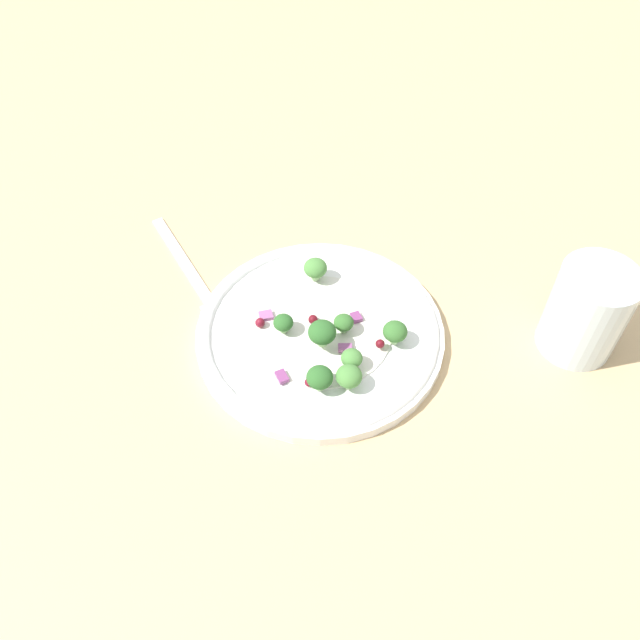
{
  "coord_description": "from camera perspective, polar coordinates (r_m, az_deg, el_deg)",
  "views": [
    {
      "loc": [
        38.45,
        16.7,
        52.17
      ],
      "look_at": [
        0.57,
        0.99,
        2.7
      ],
      "focal_mm": 37.14,
      "sensor_mm": 36.0,
      "label": 1
    }
  ],
  "objects": [
    {
      "name": "broccoli_floret_2",
      "position": [
        0.6,
        -0.02,
        -5.01
      ],
      "size": [
        2.46,
        2.46,
        2.49
      ],
      "color": "#ADD18E",
      "rests_on": "plate"
    },
    {
      "name": "broccoli_floret_3",
      "position": [
        0.62,
        2.75,
        -3.33
      ],
      "size": [
        2.03,
        2.03,
        2.06
      ],
      "color": "#ADD18E",
      "rests_on": "plate"
    },
    {
      "name": "water_glass",
      "position": [
        0.67,
        22.03,
        0.72
      ],
      "size": [
        7.36,
        7.36,
        9.56
      ],
      "primitive_type": "cylinder",
      "color": "silver",
      "rests_on": "ground_plane"
    },
    {
      "name": "cranberry_1",
      "position": [
        0.65,
        -0.9,
        -0.1
      ],
      "size": [
        0.94,
        0.94,
        0.94
      ],
      "primitive_type": "sphere",
      "color": "maroon",
      "rests_on": "plate"
    },
    {
      "name": "onion_bit_0",
      "position": [
        0.66,
        -4.68,
        0.38
      ],
      "size": [
        1.7,
        1.75,
        0.45
      ],
      "primitive_type": "cube",
      "rotation": [
        0.0,
        0.0,
        2.21
      ],
      "color": "#A35B93",
      "rests_on": "plate"
    },
    {
      "name": "ground_plane",
      "position": [
        0.68,
        -0.59,
        -1.41
      ],
      "size": [
        180.0,
        180.0,
        2.0
      ],
      "primitive_type": "cube",
      "color": "tan"
    },
    {
      "name": "broccoli_floret_5",
      "position": [
        0.6,
        2.51,
        -4.9
      ],
      "size": [
        2.44,
        2.44,
        2.47
      ],
      "color": "#ADD18E",
      "rests_on": "plate"
    },
    {
      "name": "dressing_pool",
      "position": [
        0.65,
        0.0,
        -0.78
      ],
      "size": [
        14.27,
        14.27,
        0.2
      ],
      "primitive_type": "cylinder",
      "color": "white",
      "rests_on": "plate"
    },
    {
      "name": "onion_bit_1",
      "position": [
        0.63,
        2.18,
        -2.41
      ],
      "size": [
        1.28,
        1.54,
        0.42
      ],
      "primitive_type": "cube",
      "rotation": [
        0.0,
        0.0,
        0.41
      ],
      "color": "#934C84",
      "rests_on": "plate"
    },
    {
      "name": "broccoli_floret_7",
      "position": [
        0.62,
        0.19,
        -1.1
      ],
      "size": [
        2.69,
        2.69,
        2.72
      ],
      "color": "#9EC684",
      "rests_on": "plate"
    },
    {
      "name": "cranberry_2",
      "position": [
        0.65,
        -5.2,
        -0.23
      ],
      "size": [
        0.96,
        0.96,
        0.96
      ],
      "primitive_type": "sphere",
      "color": "maroon",
      "rests_on": "plate"
    },
    {
      "name": "cranberry_0",
      "position": [
        0.61,
        -0.97,
        -5.39
      ],
      "size": [
        0.79,
        0.79,
        0.79
      ],
      "primitive_type": "sphere",
      "color": "maroon",
      "rests_on": "plate"
    },
    {
      "name": "broccoli_floret_4",
      "position": [
        0.64,
        1.95,
        -0.46
      ],
      "size": [
        1.97,
        1.97,
        1.99
      ],
      "color": "#8EB77A",
      "rests_on": "plate"
    },
    {
      "name": "broccoli_floret_1",
      "position": [
        0.69,
        -0.4,
        4.48
      ],
      "size": [
        2.44,
        2.44,
        2.47
      ],
      "color": "#9EC684",
      "rests_on": "plate"
    },
    {
      "name": "onion_bit_3",
      "position": [
        0.66,
        3.13,
        0.24
      ],
      "size": [
        1.47,
        1.47,
        0.49
      ],
      "primitive_type": "cube",
      "rotation": [
        0.0,
        0.0,
        0.78
      ],
      "color": "#843D75",
      "rests_on": "plate"
    },
    {
      "name": "broccoli_floret_0",
      "position": [
        0.64,
        -3.18,
        -0.25
      ],
      "size": [
        1.97,
        1.97,
        1.99
      ],
      "color": "#8EB77A",
      "rests_on": "plate"
    },
    {
      "name": "broccoli_floret_6",
      "position": [
        0.64,
        6.48,
        -1.02
      ],
      "size": [
        2.38,
        2.38,
        2.41
      ],
      "color": "#9EC684",
      "rests_on": "plate"
    },
    {
      "name": "fork",
      "position": [
        0.73,
        -10.89,
        3.79
      ],
      "size": [
        12.63,
        15.94,
        0.5
      ],
      "color": "silver",
      "rests_on": "ground_plane"
    },
    {
      "name": "cranberry_3",
      "position": [
        0.63,
        5.2,
        -2.06
      ],
      "size": [
        0.89,
        0.89,
        0.89
      ],
      "primitive_type": "sphere",
      "color": "maroon",
      "rests_on": "plate"
    },
    {
      "name": "onion_bit_2",
      "position": [
        0.62,
        -3.67,
        -4.77
      ],
      "size": [
        1.6,
        1.63,
        0.44
      ],
      "primitive_type": "cube",
      "rotation": [
        0.0,
        0.0,
        0.85
      ],
      "color": "#843D75",
      "rests_on": "plate"
    },
    {
      "name": "plate",
      "position": [
        0.66,
        0.0,
        -1.02
      ],
      "size": [
        24.6,
        24.6,
        1.7
      ],
      "color": "white",
      "rests_on": "ground_plane"
    }
  ]
}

